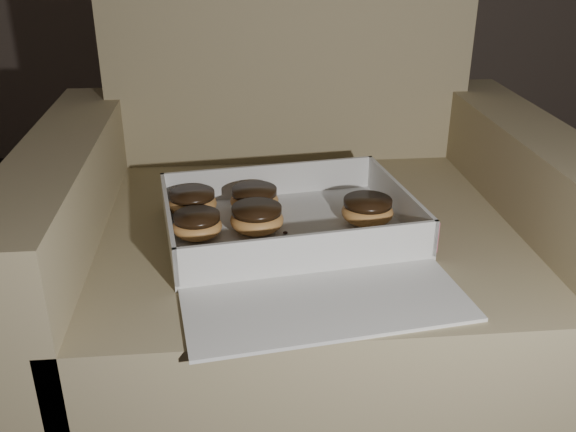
% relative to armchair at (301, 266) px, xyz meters
% --- Properties ---
extents(armchair, '(0.86, 0.73, 0.90)m').
position_rel_armchair_xyz_m(armchair, '(0.00, 0.00, 0.00)').
color(armchair, '#857A55').
rests_on(armchair, floor).
extents(bakery_box, '(0.41, 0.47, 0.06)m').
position_rel_armchair_xyz_m(bakery_box, '(-0.03, -0.14, 0.13)').
color(bakery_box, silver).
rests_on(bakery_box, armchair).
extents(donut_a, '(0.08, 0.08, 0.04)m').
position_rel_armchair_xyz_m(donut_a, '(-0.08, -0.11, 0.15)').
color(donut_a, '#CF8C48').
rests_on(donut_a, bakery_box).
extents(donut_b, '(0.07, 0.07, 0.04)m').
position_rel_armchair_xyz_m(donut_b, '(-0.17, -0.12, 0.15)').
color(donut_b, '#CF8C48').
rests_on(donut_b, bakery_box).
extents(donut_c, '(0.08, 0.08, 0.04)m').
position_rel_armchair_xyz_m(donut_c, '(0.09, -0.10, 0.15)').
color(donut_c, '#CF8C48').
rests_on(donut_c, bakery_box).
extents(donut_d, '(0.08, 0.08, 0.04)m').
position_rel_armchair_xyz_m(donut_d, '(-0.08, -0.04, 0.15)').
color(donut_d, '#CF8C48').
rests_on(donut_d, bakery_box).
extents(donut_e, '(0.08, 0.08, 0.04)m').
position_rel_armchair_xyz_m(donut_e, '(-0.18, -0.04, 0.15)').
color(donut_e, '#CF8C48').
rests_on(donut_e, bakery_box).
extents(crumb_a, '(0.01, 0.01, 0.00)m').
position_rel_armchair_xyz_m(crumb_a, '(-0.04, -0.13, 0.13)').
color(crumb_a, black).
rests_on(crumb_a, bakery_box).
extents(crumb_b, '(0.01, 0.01, 0.00)m').
position_rel_armchair_xyz_m(crumb_b, '(-0.14, -0.22, 0.13)').
color(crumb_b, black).
rests_on(crumb_b, bakery_box).
extents(crumb_c, '(0.01, 0.01, 0.00)m').
position_rel_armchair_xyz_m(crumb_c, '(-0.06, -0.18, 0.13)').
color(crumb_c, black).
rests_on(crumb_c, bakery_box).
extents(crumb_d, '(0.01, 0.01, 0.00)m').
position_rel_armchair_xyz_m(crumb_d, '(0.09, -0.20, 0.13)').
color(crumb_d, black).
rests_on(crumb_d, bakery_box).
extents(crumb_e, '(0.01, 0.01, 0.00)m').
position_rel_armchair_xyz_m(crumb_e, '(0.02, -0.19, 0.13)').
color(crumb_e, black).
rests_on(crumb_e, bakery_box).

